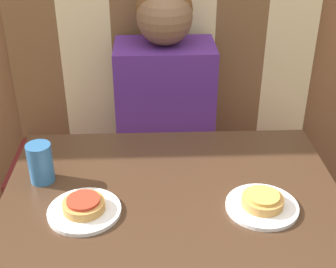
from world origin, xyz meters
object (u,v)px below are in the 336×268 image
Objects in this scene: person at (165,78)px; drinking_cup at (40,163)px; pizza_right at (263,200)px; plate_right at (262,206)px; pizza_left at (84,205)px; plate_left at (84,211)px.

person is 0.69m from drinking_cup.
pizza_right is at bearing -14.27° from drinking_cup.
pizza_left is (-0.50, 0.00, 0.02)m from plate_right.
pizza_right reaches higher than plate_right.
drinking_cup reaches higher than plate_right.
pizza_right is at bearing 0.00° from pizza_left.
plate_left is 1.00× the size of plate_right.
pizza_left is at bearing -109.04° from person.
plate_right is at bearing -70.96° from person.
pizza_left reaches higher than plate_right.
pizza_left is at bearing 180.00° from plate_right.
person is at bearing 54.70° from drinking_cup.
pizza_left is at bearing -48.29° from drinking_cup.
drinking_cup reaches higher than pizza_left.
person reaches higher than pizza_left.
person reaches higher than pizza_right.
plate_left is at bearing 180.00° from pizza_right.
pizza_right is (0.00, 0.00, 0.02)m from plate_right.
pizza_left reaches higher than plate_left.
plate_left is 1.75× the size of pizza_right.
person is 6.26× the size of pizza_left.
pizza_left is 1.00× the size of pizza_right.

